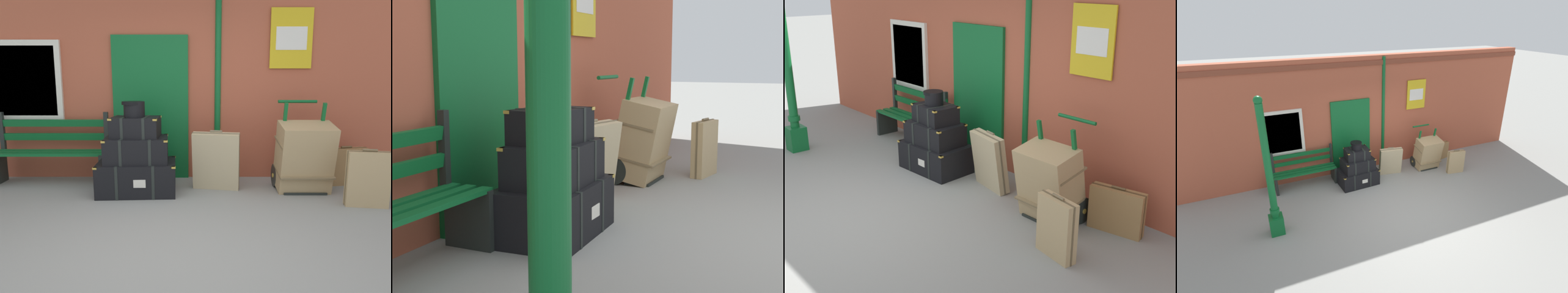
% 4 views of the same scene
% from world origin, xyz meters
% --- Properties ---
extents(ground_plane, '(60.00, 60.00, 0.00)m').
position_xyz_m(ground_plane, '(0.00, 0.00, 0.00)').
color(ground_plane, gray).
extents(brick_facade, '(10.40, 0.35, 3.20)m').
position_xyz_m(brick_facade, '(-0.02, 2.60, 1.60)').
color(brick_facade, '#AD5138').
rests_on(brick_facade, ground).
extents(lamp_post, '(0.28, 0.28, 2.91)m').
position_xyz_m(lamp_post, '(-2.81, 0.48, 1.10)').
color(lamp_post, '#0F5B28').
rests_on(lamp_post, ground).
extents(platform_bench, '(1.60, 0.43, 1.01)m').
position_xyz_m(platform_bench, '(-1.84, 2.16, 0.44)').
color(platform_bench, '#0F5B28').
rests_on(platform_bench, ground).
extents(steamer_trunk_base, '(1.04, 0.70, 0.43)m').
position_xyz_m(steamer_trunk_base, '(-0.55, 1.68, 0.21)').
color(steamer_trunk_base, black).
rests_on(steamer_trunk_base, ground).
extents(steamer_trunk_middle, '(0.84, 0.60, 0.33)m').
position_xyz_m(steamer_trunk_middle, '(-0.54, 1.68, 0.58)').
color(steamer_trunk_middle, black).
rests_on(steamer_trunk_middle, steamer_trunk_base).
extents(steamer_trunk_top, '(0.63, 0.48, 0.27)m').
position_xyz_m(steamer_trunk_top, '(-0.55, 1.70, 0.87)').
color(steamer_trunk_top, black).
rests_on(steamer_trunk_top, steamer_trunk_middle).
extents(round_hatbox, '(0.29, 0.28, 0.20)m').
position_xyz_m(round_hatbox, '(-0.57, 1.69, 1.11)').
color(round_hatbox, black).
rests_on(round_hatbox, steamer_trunk_top).
extents(porters_trolley, '(0.71, 0.62, 1.19)m').
position_xyz_m(porters_trolley, '(1.64, 1.89, 0.27)').
color(porters_trolley, black).
rests_on(porters_trolley, ground).
extents(large_brown_trunk, '(0.70, 0.60, 0.95)m').
position_xyz_m(large_brown_trunk, '(1.64, 1.71, 0.47)').
color(large_brown_trunk, tan).
rests_on(large_brown_trunk, ground).
extents(suitcase_tan, '(0.49, 0.22, 0.70)m').
position_xyz_m(suitcase_tan, '(2.23, 1.15, 0.33)').
color(suitcase_tan, tan).
rests_on(suitcase_tan, ground).
extents(suitcase_slate, '(0.66, 0.37, 0.81)m').
position_xyz_m(suitcase_slate, '(0.49, 1.81, 0.39)').
color(suitcase_slate, tan).
rests_on(suitcase_slate, ground).
extents(suitcase_charcoal, '(0.64, 0.28, 0.56)m').
position_xyz_m(suitcase_charcoal, '(2.34, 2.06, 0.26)').
color(suitcase_charcoal, olive).
rests_on(suitcase_charcoal, ground).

